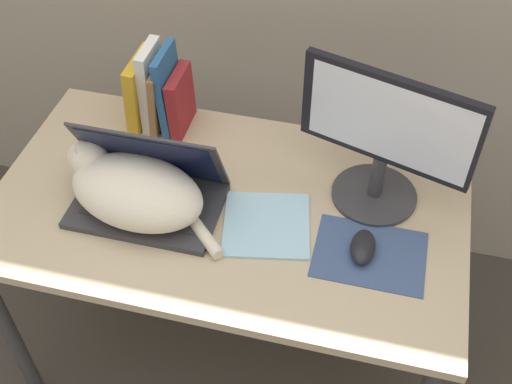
{
  "coord_description": "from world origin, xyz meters",
  "views": [
    {
      "loc": [
        0.35,
        -0.74,
        1.99
      ],
      "look_at": [
        0.09,
        0.33,
        0.85
      ],
      "focal_mm": 45.0,
      "sensor_mm": 36.0,
      "label": 1
    }
  ],
  "objects_px": {
    "laptop": "(148,190)",
    "notepad": "(267,225)",
    "external_monitor": "(385,138)",
    "computer_mouse": "(363,247)",
    "book_row": "(159,92)",
    "cat": "(133,189)"
  },
  "relations": [
    {
      "from": "cat",
      "to": "external_monitor",
      "type": "height_order",
      "value": "external_monitor"
    },
    {
      "from": "laptop",
      "to": "cat",
      "type": "relative_size",
      "value": 0.83
    },
    {
      "from": "book_row",
      "to": "laptop",
      "type": "bearing_deg",
      "value": -75.8
    },
    {
      "from": "external_monitor",
      "to": "book_row",
      "type": "xyz_separation_m",
      "value": [
        -0.65,
        0.16,
        -0.09
      ]
    },
    {
      "from": "external_monitor",
      "to": "notepad",
      "type": "distance_m",
      "value": 0.37
    },
    {
      "from": "cat",
      "to": "external_monitor",
      "type": "xyz_separation_m",
      "value": [
        0.6,
        0.2,
        0.13
      ]
    },
    {
      "from": "laptop",
      "to": "notepad",
      "type": "xyz_separation_m",
      "value": [
        0.32,
        -0.01,
        -0.04
      ]
    },
    {
      "from": "laptop",
      "to": "notepad",
      "type": "bearing_deg",
      "value": -0.94
    },
    {
      "from": "laptop",
      "to": "computer_mouse",
      "type": "distance_m",
      "value": 0.57
    },
    {
      "from": "notepad",
      "to": "cat",
      "type": "bearing_deg",
      "value": -175.46
    },
    {
      "from": "computer_mouse",
      "to": "cat",
      "type": "bearing_deg",
      "value": 179.87
    },
    {
      "from": "computer_mouse",
      "to": "notepad",
      "type": "xyz_separation_m",
      "value": [
        -0.25,
        0.03,
        -0.02
      ]
    },
    {
      "from": "cat",
      "to": "notepad",
      "type": "relative_size",
      "value": 1.8
    },
    {
      "from": "cat",
      "to": "computer_mouse",
      "type": "distance_m",
      "value": 0.59
    },
    {
      "from": "external_monitor",
      "to": "notepad",
      "type": "relative_size",
      "value": 1.69
    },
    {
      "from": "notepad",
      "to": "external_monitor",
      "type": "bearing_deg",
      "value": 33.81
    },
    {
      "from": "external_monitor",
      "to": "computer_mouse",
      "type": "height_order",
      "value": "external_monitor"
    },
    {
      "from": "external_monitor",
      "to": "cat",
      "type": "bearing_deg",
      "value": -161.7
    },
    {
      "from": "computer_mouse",
      "to": "external_monitor",
      "type": "bearing_deg",
      "value": 88.34
    },
    {
      "from": "notepad",
      "to": "computer_mouse",
      "type": "bearing_deg",
      "value": -6.57
    },
    {
      "from": "computer_mouse",
      "to": "notepad",
      "type": "bearing_deg",
      "value": 173.43
    },
    {
      "from": "cat",
      "to": "computer_mouse",
      "type": "xyz_separation_m",
      "value": [
        0.59,
        -0.0,
        -0.06
      ]
    }
  ]
}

